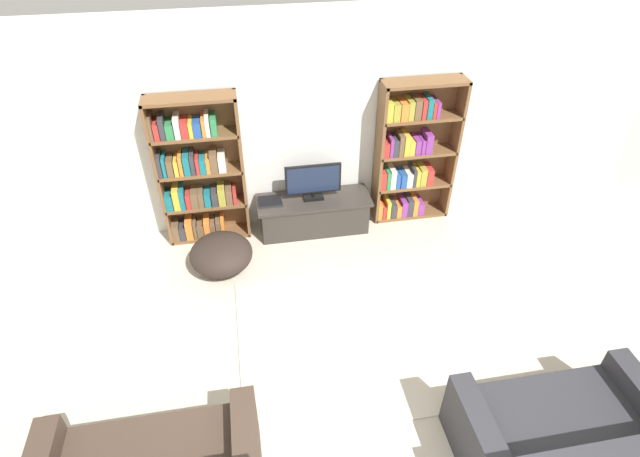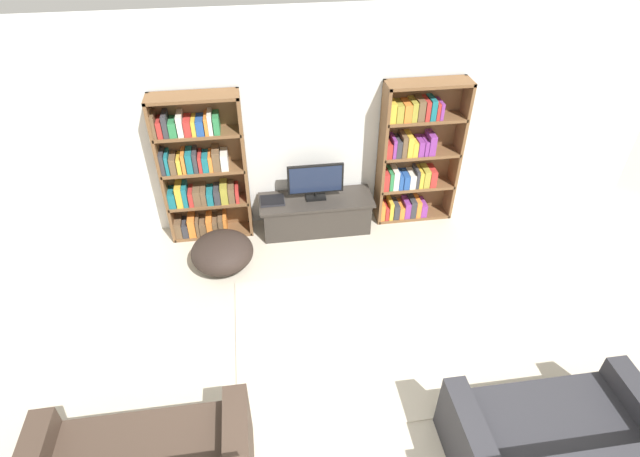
# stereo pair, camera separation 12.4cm
# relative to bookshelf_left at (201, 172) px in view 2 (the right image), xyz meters

# --- Properties ---
(wall_back) EXTENTS (8.80, 0.06, 2.60)m
(wall_back) POSITION_rel_bookshelf_left_xyz_m (1.20, 0.18, 0.43)
(wall_back) COLOR silver
(wall_back) RESTS_ON ground_plane
(bookshelf_left) EXTENTS (0.97, 0.30, 1.80)m
(bookshelf_left) POSITION_rel_bookshelf_left_xyz_m (0.00, 0.00, 0.00)
(bookshelf_left) COLOR brown
(bookshelf_left) RESTS_ON ground_plane
(bookshelf_right) EXTENTS (0.97, 0.30, 1.80)m
(bookshelf_right) POSITION_rel_bookshelf_left_xyz_m (2.54, 0.00, 0.00)
(bookshelf_right) COLOR brown
(bookshelf_right) RESTS_ON ground_plane
(tv_stand) EXTENTS (1.39, 0.49, 0.45)m
(tv_stand) POSITION_rel_bookshelf_left_xyz_m (1.32, -0.13, -0.64)
(tv_stand) COLOR #332D28
(tv_stand) RESTS_ON ground_plane
(television) EXTENTS (0.67, 0.16, 0.46)m
(television) POSITION_rel_bookshelf_left_xyz_m (1.32, -0.10, -0.18)
(television) COLOR black
(television) RESTS_ON tv_stand
(laptop) EXTENTS (0.29, 0.24, 0.03)m
(laptop) POSITION_rel_bookshelf_left_xyz_m (0.79, -0.10, -0.41)
(laptop) COLOR #28282D
(laptop) RESTS_ON tv_stand
(area_rug) EXTENTS (2.05, 1.89, 0.02)m
(area_rug) POSITION_rel_bookshelf_left_xyz_m (1.32, -1.95, -0.86)
(area_rug) COLOR beige
(area_rug) RESTS_ON ground_plane
(couch_right_sofa) EXTENTS (1.55, 0.97, 0.79)m
(couch_right_sofa) POSITION_rel_bookshelf_left_xyz_m (2.71, -3.44, -0.60)
(couch_right_sofa) COLOR #2D2D33
(couch_right_sofa) RESTS_ON ground_plane
(beanbag_ottoman) EXTENTS (0.70, 0.70, 0.39)m
(beanbag_ottoman) POSITION_rel_bookshelf_left_xyz_m (0.17, -0.67, -0.67)
(beanbag_ottoman) COLOR #2D231E
(beanbag_ottoman) RESTS_ON ground_plane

